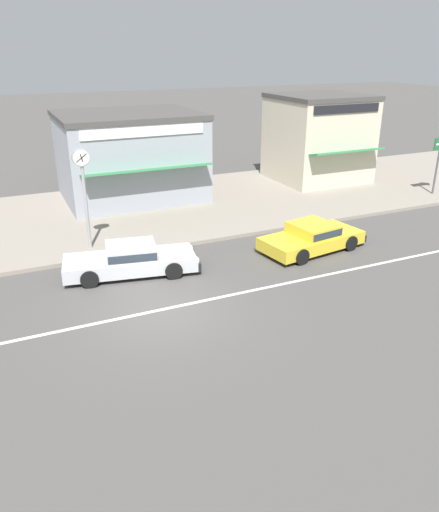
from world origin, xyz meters
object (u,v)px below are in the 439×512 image
shopfront_corner_warung (130,156)px  shopfront_mid_block (318,138)px  sedan_yellow_2 (312,237)px  sedan_silver_3 (131,259)px  street_clock (83,175)px

shopfront_corner_warung → shopfront_mid_block: shopfront_mid_block is taller
sedan_yellow_2 → shopfront_mid_block: 11.16m
sedan_silver_3 → shopfront_mid_block: (13.29, 8.21, 2.00)m
street_clock → shopfront_corner_warung: (3.40, 6.30, -0.72)m
sedan_silver_3 → shopfront_corner_warung: (2.49, 8.95, 1.74)m
sedan_silver_3 → shopfront_corner_warung: shopfront_corner_warung is taller
sedan_yellow_2 → sedan_silver_3: 7.00m
street_clock → sedan_yellow_2: bearing=-23.5°
sedan_silver_3 → shopfront_mid_block: shopfront_mid_block is taller
sedan_yellow_2 → sedan_silver_3: size_ratio=0.90×
sedan_silver_3 → shopfront_mid_block: size_ratio=0.88×
shopfront_corner_warung → shopfront_mid_block: (10.80, -0.74, 0.26)m
sedan_yellow_2 → street_clock: size_ratio=1.14×
street_clock → shopfront_mid_block: 15.26m
sedan_silver_3 → sedan_yellow_2: bearing=-6.3°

